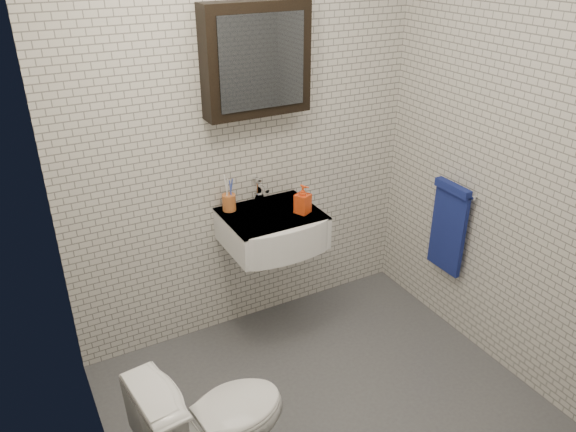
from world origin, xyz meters
The scene contains 9 objects.
ground centered at (0.00, 0.00, 0.01)m, with size 2.20×2.00×0.01m, color #4B4D53.
room_shell centered at (0.00, 0.00, 1.47)m, with size 2.22×2.02×2.51m.
washbasin centered at (0.05, 0.73, 0.76)m, with size 0.55×0.50×0.20m.
faucet centered at (0.05, 0.93, 0.92)m, with size 0.06×0.20×0.15m.
mirror_cabinet centered at (0.05, 0.93, 1.70)m, with size 0.60×0.15×0.60m.
towel_rail centered at (1.04, 0.35, 0.72)m, with size 0.09×0.30×0.58m.
toothbrush_cup centered at (-0.15, 0.93, 0.90)m, with size 0.08×0.08×0.22m.
soap_bottle centered at (0.21, 0.69, 0.94)m, with size 0.08×0.08×0.17m, color #E34D17.
toilet centered at (-0.67, -0.08, 0.34)m, with size 0.38×0.67×0.69m, color white.
Camera 1 is at (-1.26, -1.84, 2.31)m, focal length 35.00 mm.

